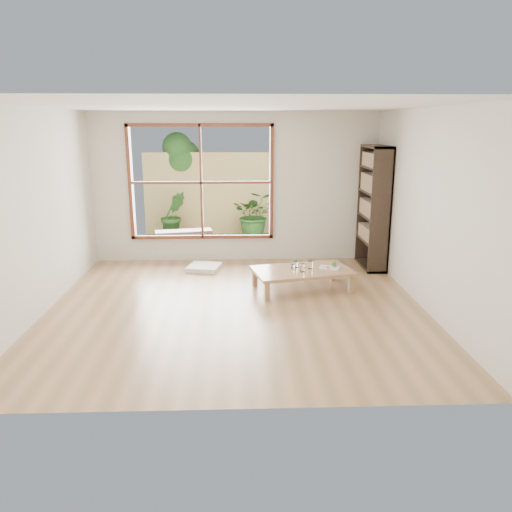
{
  "coord_description": "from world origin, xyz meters",
  "views": [
    {
      "loc": [
        0.03,
        -6.33,
        2.39
      ],
      "look_at": [
        0.29,
        0.59,
        0.55
      ],
      "focal_mm": 35.0,
      "sensor_mm": 36.0,
      "label": 1
    }
  ],
  "objects_px": {
    "bookshelf": "(373,208)",
    "garden_bench": "(184,233)",
    "low_table": "(302,272)",
    "food_tray": "(330,267)"
  },
  "relations": [
    {
      "from": "food_tray",
      "to": "garden_bench",
      "type": "bearing_deg",
      "value": 153.98
    },
    {
      "from": "low_table",
      "to": "food_tray",
      "type": "xyz_separation_m",
      "value": [
        0.42,
        0.04,
        0.06
      ]
    },
    {
      "from": "food_tray",
      "to": "garden_bench",
      "type": "height_order",
      "value": "food_tray"
    },
    {
      "from": "bookshelf",
      "to": "garden_bench",
      "type": "bearing_deg",
      "value": 157.91
    },
    {
      "from": "bookshelf",
      "to": "garden_bench",
      "type": "xyz_separation_m",
      "value": [
        -3.35,
        1.36,
        -0.71
      ]
    },
    {
      "from": "low_table",
      "to": "food_tray",
      "type": "bearing_deg",
      "value": -7.74
    },
    {
      "from": "low_table",
      "to": "garden_bench",
      "type": "bearing_deg",
      "value": 115.27
    },
    {
      "from": "low_table",
      "to": "bookshelf",
      "type": "relative_size",
      "value": 0.76
    },
    {
      "from": "low_table",
      "to": "bookshelf",
      "type": "bearing_deg",
      "value": 29.16
    },
    {
      "from": "food_tray",
      "to": "garden_bench",
      "type": "distance_m",
      "value": 3.5
    }
  ]
}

